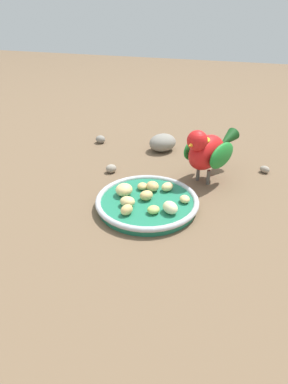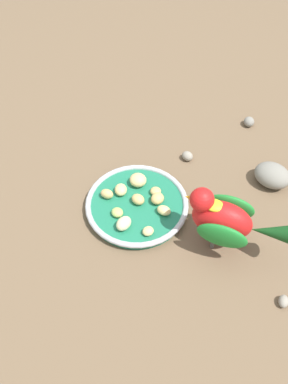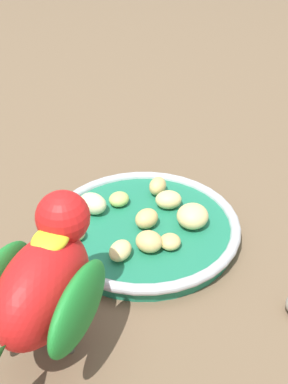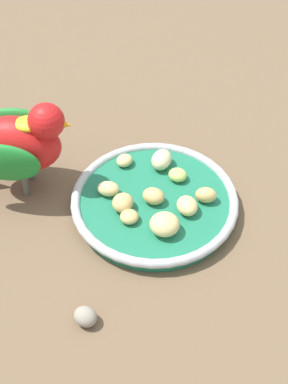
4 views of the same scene
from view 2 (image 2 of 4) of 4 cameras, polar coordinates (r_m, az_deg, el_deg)
name	(u,v)px [view 2 (image 2 of 4)]	position (r m, az deg, el deg)	size (l,w,h in m)	color
ground_plane	(149,199)	(0.93, 0.67, -0.99)	(4.00, 4.00, 0.00)	brown
feeding_bowl	(137,205)	(0.90, -1.02, -1.85)	(0.23, 0.23, 0.02)	#1E7251
apple_piece_0	(156,191)	(0.91, 1.68, 0.11)	(0.03, 0.02, 0.02)	tan
apple_piece_1	(121,190)	(0.91, -3.34, 0.33)	(0.03, 0.03, 0.02)	#E5C67F
apple_piece_2	(138,199)	(0.89, -0.87, -1.06)	(0.03, 0.03, 0.02)	tan
apple_piece_3	(164,210)	(0.87, 2.86, -2.64)	(0.03, 0.02, 0.02)	#E5C67F
apple_piece_4	(148,231)	(0.84, 0.59, -5.61)	(0.02, 0.02, 0.02)	#E5C67F
apple_piece_5	(157,199)	(0.89, 1.94, -0.94)	(0.03, 0.03, 0.02)	tan
apple_piece_6	(124,223)	(0.85, -2.92, -4.51)	(0.04, 0.03, 0.03)	beige
apple_piece_7	(138,180)	(0.92, -0.86, 1.73)	(0.04, 0.04, 0.03)	#E5C67F
apple_piece_8	(117,212)	(0.87, -3.83, -2.93)	(0.03, 0.02, 0.02)	#B2CC66
apple_piece_9	(107,194)	(0.90, -5.32, -0.31)	(0.03, 0.02, 0.02)	tan
parrot	(224,219)	(0.80, 11.39, -3.76)	(0.13, 0.20, 0.15)	#59544C
rock_large	(272,175)	(0.99, 17.87, 2.29)	(0.09, 0.07, 0.05)	gray
pebble_0	(187,156)	(1.01, 6.22, 5.13)	(0.03, 0.02, 0.02)	gray
pebble_1	(284,301)	(0.83, 19.33, -14.52)	(0.03, 0.02, 0.02)	gray
pebble_2	(249,122)	(1.13, 14.78, 9.70)	(0.03, 0.03, 0.02)	gray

